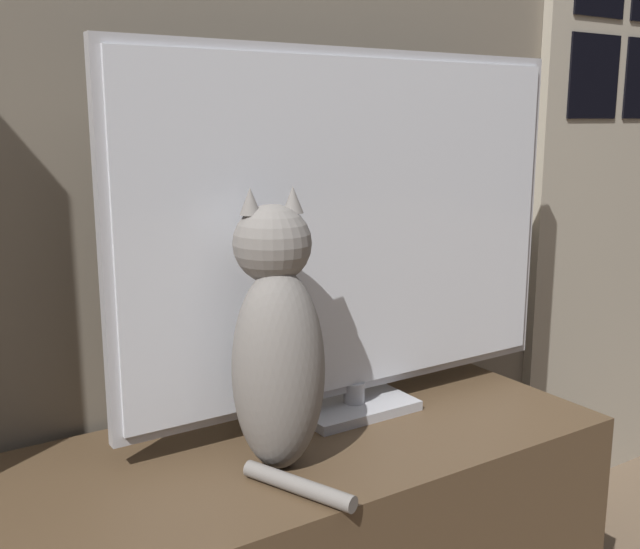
% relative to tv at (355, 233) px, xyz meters
% --- Properties ---
extents(wall_back, '(4.80, 0.05, 2.60)m').
position_rel_tv_xyz_m(wall_back, '(-0.18, 0.23, 0.41)').
color(wall_back, '#756B5B').
rests_on(wall_back, ground_plane).
extents(tv, '(1.01, 0.15, 0.72)m').
position_rel_tv_xyz_m(tv, '(0.00, 0.00, 0.00)').
color(tv, '#B7B7BC').
rests_on(tv, tv_stand).
extents(cat, '(0.19, 0.31, 0.48)m').
position_rel_tv_xyz_m(cat, '(-0.25, -0.13, -0.15)').
color(cat, gray).
rests_on(cat, tv_stand).
extents(door, '(0.84, 0.04, 2.05)m').
position_rel_tv_xyz_m(door, '(1.16, 0.19, 0.16)').
color(door, '#B2A893').
rests_on(door, ground_plane).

